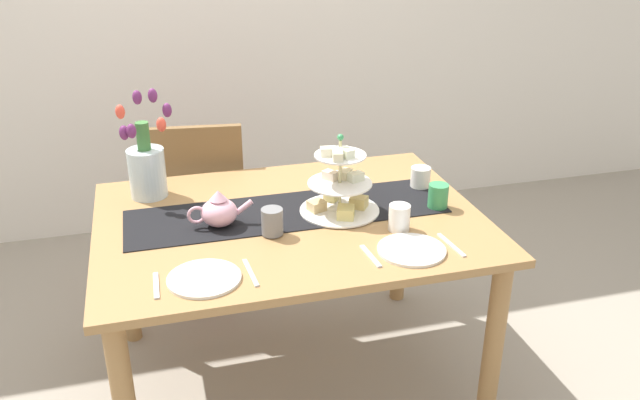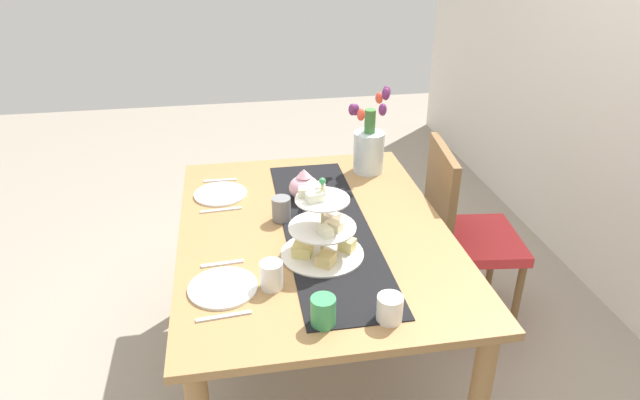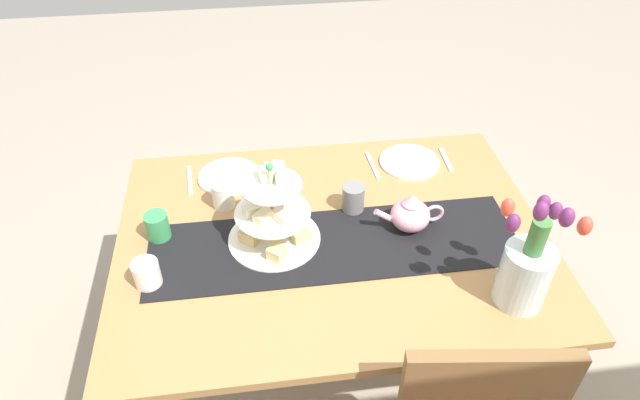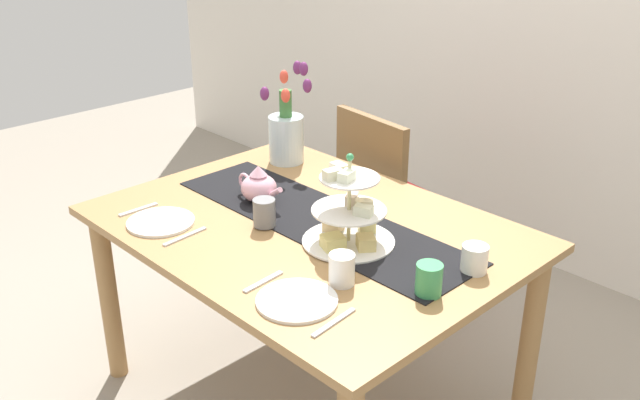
{
  "view_description": "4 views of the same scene",
  "coord_description": "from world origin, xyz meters",
  "px_view_note": "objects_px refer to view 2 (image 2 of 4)",
  "views": [
    {
      "loc": [
        -0.47,
        -2.14,
        1.81
      ],
      "look_at": [
        0.1,
        -0.06,
        0.82
      ],
      "focal_mm": 37.03,
      "sensor_mm": 36.0,
      "label": 1
    },
    {
      "loc": [
        1.85,
        -0.29,
        1.84
      ],
      "look_at": [
        -0.09,
        0.04,
        0.81
      ],
      "focal_mm": 31.18,
      "sensor_mm": 36.0,
      "label": 2
    },
    {
      "loc": [
        0.22,
        1.32,
        2.0
      ],
      "look_at": [
        0.03,
        -0.06,
        0.84
      ],
      "focal_mm": 31.27,
      "sensor_mm": 36.0,
      "label": 3
    },
    {
      "loc": [
        1.58,
        -1.48,
        1.8
      ],
      "look_at": [
        0.02,
        0.04,
        0.82
      ],
      "focal_mm": 39.85,
      "sensor_mm": 36.0,
      "label": 4
    }
  ],
  "objects_px": {
    "dinner_plate_left": "(221,194)",
    "mug_grey": "(281,209)",
    "tiered_cake_stand": "(322,233)",
    "knife_left": "(221,210)",
    "chair_left": "(461,228)",
    "teapot": "(304,186)",
    "dining_table": "(314,251)",
    "dinner_plate_right": "(223,288)",
    "tulip_vase": "(369,145)",
    "mug_orange": "(323,311)",
    "fork_left": "(220,180)",
    "mug_white_text": "(272,275)",
    "cream_jug": "(390,308)",
    "knife_right": "(224,316)",
    "fork_right": "(222,264)"
  },
  "relations": [
    {
      "from": "dinner_plate_left",
      "to": "mug_grey",
      "type": "distance_m",
      "value": 0.36
    },
    {
      "from": "tiered_cake_stand",
      "to": "knife_left",
      "type": "relative_size",
      "value": 1.79
    },
    {
      "from": "chair_left",
      "to": "teapot",
      "type": "bearing_deg",
      "value": -89.09
    },
    {
      "from": "dining_table",
      "to": "dinner_plate_right",
      "type": "bearing_deg",
      "value": -46.8
    },
    {
      "from": "tulip_vase",
      "to": "mug_orange",
      "type": "distance_m",
      "value": 1.13
    },
    {
      "from": "fork_left",
      "to": "dinner_plate_right",
      "type": "xyz_separation_m",
      "value": [
        0.83,
        0.0,
        0.0
      ]
    },
    {
      "from": "knife_left",
      "to": "tiered_cake_stand",
      "type": "bearing_deg",
      "value": 41.63
    },
    {
      "from": "mug_orange",
      "to": "dinner_plate_left",
      "type": "bearing_deg",
      "value": -162.21
    },
    {
      "from": "dinner_plate_left",
      "to": "dinner_plate_right",
      "type": "distance_m",
      "value": 0.69
    },
    {
      "from": "tiered_cake_stand",
      "to": "knife_left",
      "type": "distance_m",
      "value": 0.54
    },
    {
      "from": "teapot",
      "to": "tulip_vase",
      "type": "bearing_deg",
      "value": 124.26
    },
    {
      "from": "teapot",
      "to": "knife_left",
      "type": "xyz_separation_m",
      "value": [
        0.05,
        -0.36,
        -0.06
      ]
    },
    {
      "from": "chair_left",
      "to": "teapot",
      "type": "xyz_separation_m",
      "value": [
        0.01,
        -0.75,
        0.29
      ]
    },
    {
      "from": "dining_table",
      "to": "mug_white_text",
      "type": "distance_m",
      "value": 0.43
    },
    {
      "from": "dinner_plate_right",
      "to": "cream_jug",
      "type": "bearing_deg",
      "value": 63.97
    },
    {
      "from": "tulip_vase",
      "to": "knife_left",
      "type": "xyz_separation_m",
      "value": [
        0.28,
        -0.7,
        -0.13
      ]
    },
    {
      "from": "dining_table",
      "to": "tiered_cake_stand",
      "type": "relative_size",
      "value": 4.63
    },
    {
      "from": "mug_grey",
      "to": "knife_left",
      "type": "bearing_deg",
      "value": -116.53
    },
    {
      "from": "chair_left",
      "to": "dinner_plate_left",
      "type": "relative_size",
      "value": 3.96
    },
    {
      "from": "tiered_cake_stand",
      "to": "teapot",
      "type": "relative_size",
      "value": 1.28
    },
    {
      "from": "chair_left",
      "to": "dinner_plate_right",
      "type": "xyz_separation_m",
      "value": [
        0.61,
        -1.1,
        0.24
      ]
    },
    {
      "from": "mug_orange",
      "to": "teapot",
      "type": "bearing_deg",
      "value": 175.67
    },
    {
      "from": "knife_right",
      "to": "mug_orange",
      "type": "bearing_deg",
      "value": 74.33
    },
    {
      "from": "fork_right",
      "to": "dinner_plate_right",
      "type": "bearing_deg",
      "value": 0.0
    },
    {
      "from": "knife_left",
      "to": "fork_right",
      "type": "height_order",
      "value": "same"
    },
    {
      "from": "dinner_plate_left",
      "to": "dinner_plate_right",
      "type": "height_order",
      "value": "same"
    },
    {
      "from": "teapot",
      "to": "fork_left",
      "type": "xyz_separation_m",
      "value": [
        -0.24,
        -0.36,
        -0.06
      ]
    },
    {
      "from": "mug_orange",
      "to": "dining_table",
      "type": "bearing_deg",
      "value": 173.68
    },
    {
      "from": "cream_jug",
      "to": "fork_right",
      "type": "xyz_separation_m",
      "value": [
        -0.39,
        -0.49,
        -0.04
      ]
    },
    {
      "from": "fork_right",
      "to": "mug_orange",
      "type": "height_order",
      "value": "mug_orange"
    },
    {
      "from": "chair_left",
      "to": "dinner_plate_right",
      "type": "height_order",
      "value": "chair_left"
    },
    {
      "from": "dinner_plate_left",
      "to": "chair_left",
      "type": "bearing_deg",
      "value": 85.7
    },
    {
      "from": "tulip_vase",
      "to": "dinner_plate_left",
      "type": "relative_size",
      "value": 1.82
    },
    {
      "from": "tiered_cake_stand",
      "to": "tulip_vase",
      "type": "distance_m",
      "value": 0.76
    },
    {
      "from": "knife_left",
      "to": "teapot",
      "type": "bearing_deg",
      "value": 98.01
    },
    {
      "from": "cream_jug",
      "to": "fork_right",
      "type": "height_order",
      "value": "cream_jug"
    },
    {
      "from": "fork_right",
      "to": "knife_right",
      "type": "height_order",
      "value": "same"
    },
    {
      "from": "fork_right",
      "to": "mug_white_text",
      "type": "bearing_deg",
      "value": 44.62
    },
    {
      "from": "dinner_plate_left",
      "to": "mug_white_text",
      "type": "relative_size",
      "value": 2.42
    },
    {
      "from": "teapot",
      "to": "mug_orange",
      "type": "height_order",
      "value": "teapot"
    },
    {
      "from": "tiered_cake_stand",
      "to": "fork_right",
      "type": "xyz_separation_m",
      "value": [
        -0.0,
        -0.36,
        -0.09
      ]
    },
    {
      "from": "knife_right",
      "to": "mug_orange",
      "type": "distance_m",
      "value": 0.31
    },
    {
      "from": "cream_jug",
      "to": "mug_orange",
      "type": "distance_m",
      "value": 0.2
    },
    {
      "from": "fork_right",
      "to": "fork_left",
      "type": "bearing_deg",
      "value": 180.0
    },
    {
      "from": "fork_right",
      "to": "dinner_plate_left",
      "type": "bearing_deg",
      "value": 180.0
    },
    {
      "from": "knife_left",
      "to": "dinner_plate_left",
      "type": "bearing_deg",
      "value": 180.0
    },
    {
      "from": "fork_left",
      "to": "mug_orange",
      "type": "distance_m",
      "value": 1.1
    },
    {
      "from": "knife_right",
      "to": "mug_orange",
      "type": "relative_size",
      "value": 1.79
    },
    {
      "from": "mug_grey",
      "to": "mug_white_text",
      "type": "bearing_deg",
      "value": -10.27
    },
    {
      "from": "dining_table",
      "to": "tiered_cake_stand",
      "type": "xyz_separation_m",
      "value": [
        0.19,
        -0.0,
        0.2
      ]
    }
  ]
}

